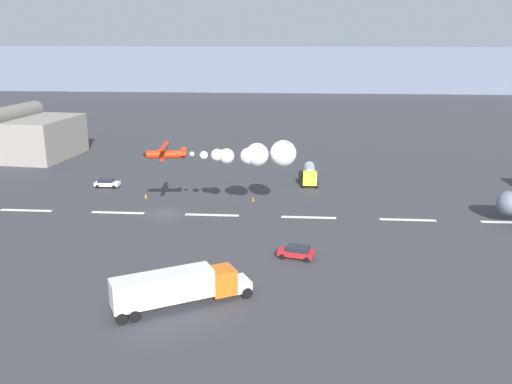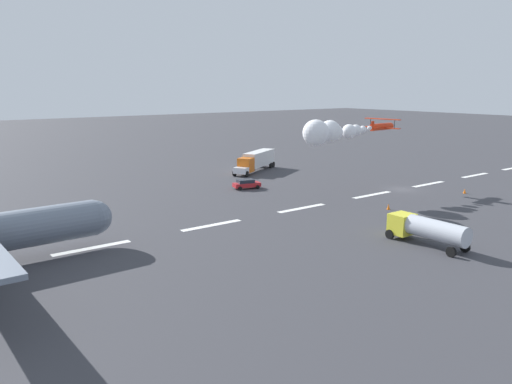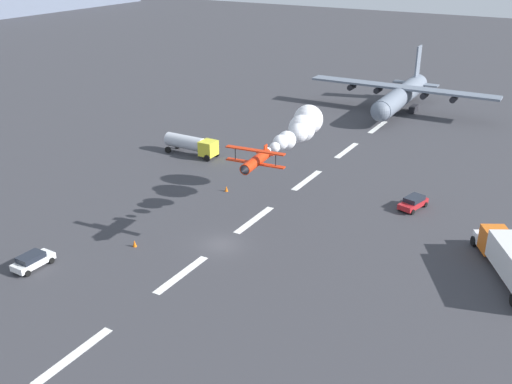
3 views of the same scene
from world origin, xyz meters
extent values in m
plane|color=#38383D|center=(0.00, 0.00, 0.00)|extent=(440.00, 440.00, 0.00)
cube|color=white|center=(-21.34, 0.00, 0.01)|extent=(8.00, 0.90, 0.01)
cube|color=white|center=(-7.11, 0.00, 0.01)|extent=(8.00, 0.90, 0.01)
cube|color=white|center=(7.11, 0.00, 0.01)|extent=(8.00, 0.90, 0.01)
cube|color=white|center=(21.34, 0.00, 0.01)|extent=(8.00, 0.90, 0.01)
cube|color=white|center=(35.57, 0.00, 0.01)|extent=(8.00, 0.90, 0.01)
cube|color=white|center=(49.80, 0.00, 0.01)|extent=(8.00, 0.90, 0.01)
cylinder|color=slate|center=(61.38, -0.18, 3.03)|extent=(24.43, 4.20, 3.66)
sphere|color=slate|center=(49.20, -0.44, 3.03)|extent=(3.48, 3.48, 3.48)
cube|color=slate|center=(61.38, -0.18, 4.68)|extent=(3.98, 35.34, 0.40)
cylinder|color=black|center=(60.77, 9.51, 3.78)|extent=(2.42, 1.15, 1.10)
cylinder|color=black|center=(60.88, 4.22, 3.78)|extent=(2.42, 1.15, 1.10)
cylinder|color=black|center=(61.08, -4.59, 3.78)|extent=(2.42, 1.15, 1.10)
cylinder|color=black|center=(61.20, -9.88, 3.78)|extent=(2.42, 1.15, 1.10)
cube|color=slate|center=(71.61, 0.05, 7.86)|extent=(2.81, 0.36, 6.00)
cube|color=slate|center=(71.61, 0.05, 3.33)|extent=(2.20, 9.04, 0.24)
cube|color=black|center=(62.43, -2.48, 0.60)|extent=(3.22, 1.07, 1.20)
cube|color=black|center=(62.33, 2.18, 0.60)|extent=(3.22, 1.07, 1.20)
cylinder|color=red|center=(1.56, -3.46, 9.79)|extent=(5.44, 1.62, 1.09)
cube|color=red|center=(1.36, -3.48, 9.64)|extent=(1.27, 6.40, 0.12)
cube|color=red|center=(1.36, -3.48, 11.01)|extent=(1.27, 6.40, 0.12)
cylinder|color=black|center=(1.58, -5.70, 10.32)|extent=(0.08, 0.08, 1.37)
cylinder|color=black|center=(1.14, -1.26, 10.32)|extent=(0.08, 0.08, 1.37)
cube|color=red|center=(3.95, -3.22, 10.24)|extent=(0.71, 0.17, 1.10)
cube|color=red|center=(3.95, -3.22, 9.84)|extent=(0.80, 2.05, 0.08)
cone|color=black|center=(-1.46, -3.76, 9.79)|extent=(0.79, 0.99, 0.93)
sphere|color=white|center=(4.99, -2.91, 9.78)|extent=(0.70, 0.70, 0.70)
sphere|color=white|center=(6.64, -2.84, 9.63)|extent=(1.16, 1.16, 1.16)
sphere|color=white|center=(8.47, -2.58, 9.64)|extent=(1.73, 1.73, 1.73)
sphere|color=white|center=(9.79, -2.68, 9.53)|extent=(2.13, 2.13, 2.13)
sphere|color=white|center=(12.84, -2.62, 9.57)|extent=(2.35, 2.35, 2.35)
sphere|color=white|center=(13.98, -2.50, 9.76)|extent=(3.21, 3.21, 3.21)
sphere|color=white|center=(17.54, -1.63, 9.81)|extent=(3.67, 3.67, 3.67)
cube|color=silver|center=(13.96, -24.78, 1.10)|extent=(2.61, 2.96, 1.10)
cube|color=orange|center=(12.21, -25.75, 1.85)|extent=(3.31, 3.35, 2.60)
cylinder|color=black|center=(13.53, -23.59, 0.55)|extent=(1.13, 0.84, 1.10)
cylinder|color=black|center=(14.74, -25.77, 0.55)|extent=(1.13, 0.84, 1.10)
cube|color=yellow|center=(21.79, 16.60, 1.60)|extent=(2.41, 2.21, 2.20)
cylinder|color=#B7BCC6|center=(21.80, 20.91, 1.85)|extent=(2.12, 6.44, 2.10)
cylinder|color=black|center=(22.99, 15.99, 0.50)|extent=(0.32, 1.00, 1.00)
cylinder|color=black|center=(23.01, 23.33, 0.50)|extent=(0.32, 1.00, 1.00)
cylinder|color=black|center=(20.59, 16.00, 0.50)|extent=(0.32, 1.00, 1.00)
cylinder|color=black|center=(20.61, 23.33, 0.50)|extent=(0.32, 1.00, 1.00)
cube|color=#B21E23|center=(19.61, -15.15, 0.65)|extent=(4.60, 2.81, 0.65)
cube|color=#1E232D|center=(19.81, -15.20, 1.25)|extent=(2.90, 2.24, 0.55)
cylinder|color=black|center=(17.93, -15.65, 0.32)|extent=(0.67, 0.37, 0.64)
cylinder|color=black|center=(20.84, -16.39, 0.32)|extent=(0.67, 0.37, 0.64)
cylinder|color=black|center=(18.38, -13.90, 0.32)|extent=(0.67, 0.37, 0.64)
cylinder|color=black|center=(21.29, -14.65, 0.32)|extent=(0.67, 0.37, 0.64)
cube|color=white|center=(-13.48, 13.70, 0.65)|extent=(4.27, 1.90, 0.65)
cube|color=#1E232D|center=(-13.68, 13.70, 1.25)|extent=(2.58, 1.71, 0.55)
cylinder|color=black|center=(-11.98, 14.56, 0.32)|extent=(0.64, 0.23, 0.64)
cylinder|color=black|center=(-14.94, 14.63, 0.32)|extent=(0.64, 0.23, 0.64)
cylinder|color=black|center=(-12.02, 12.76, 0.32)|extent=(0.64, 0.23, 0.64)
cylinder|color=black|center=(-14.98, 12.83, 0.32)|extent=(0.64, 0.23, 0.64)
cone|color=orange|center=(-5.03, 7.80, 0.38)|extent=(0.44, 0.44, 0.75)
cone|color=orange|center=(12.58, 7.46, 0.38)|extent=(0.44, 0.44, 0.75)
camera|label=1|loc=(19.42, -74.64, 25.32)|focal=37.75mm
camera|label=2|loc=(65.48, 48.94, 16.07)|focal=35.19mm
camera|label=3|loc=(-46.97, -31.78, 30.69)|focal=41.62mm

